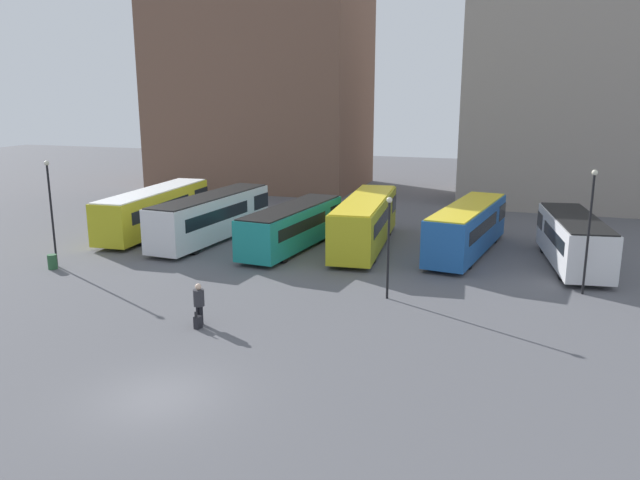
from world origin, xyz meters
The scene contains 14 objects.
ground_plane centered at (0.00, 0.00, 0.00)m, with size 160.00×160.00×0.00m, color #56565B.
building_block_left centered at (-16.06, 45.84, 11.63)m, with size 21.25×13.47×23.27m.
bus_0 centered at (-14.02, 21.77, 1.70)m, with size 3.21×12.38×3.12m.
bus_1 centered at (-8.96, 20.85, 1.71)m, with size 3.35×12.03×3.13m.
bus_2 centered at (-2.92, 20.39, 1.53)m, with size 3.55×10.72×2.79m.
bus_3 centered at (1.41, 22.28, 1.77)m, with size 3.65×12.23×3.24m.
bus_4 centered at (7.89, 22.77, 1.67)m, with size 4.12×11.57×3.06m.
bus_5 centered at (14.00, 21.62, 1.59)m, with size 3.94×9.80×2.93m.
traveler centered at (-2.00, 6.43, 1.10)m, with size 0.54×0.54×1.85m.
suitcase centered at (-1.81, 5.94, 0.28)m, with size 0.29×0.36×0.78m.
lamp_post_0 centered at (5.05, 12.42, 3.02)m, with size 0.28×0.28×5.06m.
lamp_post_1 centered at (-14.45, 12.00, 3.59)m, with size 0.28×0.28×6.17m.
lamp_post_3 centered at (14.25, 16.18, 3.65)m, with size 0.28×0.28×6.28m.
trash_bin centered at (-14.30, 11.50, 0.42)m, with size 0.52×0.52×0.85m.
Camera 1 is at (11.12, -16.33, 9.94)m, focal length 35.00 mm.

